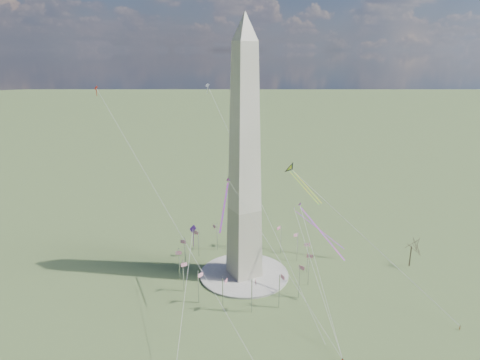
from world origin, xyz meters
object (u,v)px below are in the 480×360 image
tree_near (412,245)px  person_east (460,328)px  washington_monument (245,161)px  kite_delta_black (292,170)px

tree_near → person_east: tree_near is taller
tree_near → person_east: bearing=-117.6°
washington_monument → kite_delta_black: 32.68m
washington_monument → person_east: (45.57, -64.33, -47.07)m
person_east → kite_delta_black: size_ratio=0.09×
kite_delta_black → tree_near: bearing=117.7°
kite_delta_black → washington_monument: bearing=3.0°
kite_delta_black → person_east: bearing=85.1°
tree_near → kite_delta_black: size_ratio=0.73×
tree_near → person_east: 44.25m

